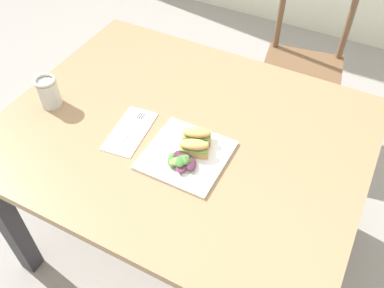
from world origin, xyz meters
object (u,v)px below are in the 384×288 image
Objects in this scene: plate_lunch at (186,155)px; sandwich_half_back at (197,135)px; mason_jar_iced_tea at (49,93)px; sandwich_half_front at (194,148)px; fork_on_napkin at (132,127)px; dining_table at (183,152)px; chair_wooden_far at (303,66)px.

sandwich_half_back is (0.00, 0.07, 0.03)m from plate_lunch.
plate_lunch is 0.56m from mason_jar_iced_tea.
sandwich_half_front is at bearing 34.32° from plate_lunch.
fork_on_napkin is at bearing -170.61° from sandwich_half_back.
mason_jar_iced_tea reaches higher than dining_table.
sandwich_half_front is 0.92× the size of mason_jar_iced_tea.
sandwich_half_back is 0.24m from fork_on_napkin.
mason_jar_iced_tea is (-0.56, -0.07, 0.01)m from sandwich_half_back.
plate_lunch is at bearing -96.57° from chair_wooden_far.
dining_table is 0.20m from sandwich_half_front.
dining_table is at bearing 153.94° from sandwich_half_back.
dining_table is 0.17m from sandwich_half_back.
sandwich_half_back is at bearing 108.23° from sandwich_half_front.
chair_wooden_far is 1.05m from sandwich_half_back.
sandwich_half_front is 0.57× the size of fork_on_napkin.
sandwich_half_front is 0.58m from mason_jar_iced_tea.
chair_wooden_far reaches higher than sandwich_half_front.
mason_jar_iced_tea reaches higher than sandwich_half_back.
plate_lunch is 2.44× the size of sandwich_half_back.
chair_wooden_far is 3.37× the size of plate_lunch.
plate_lunch is 2.26× the size of mason_jar_iced_tea.
mason_jar_iced_tea is (-0.33, -0.03, 0.05)m from fork_on_napkin.
mason_jar_iced_tea is at bearing -122.73° from chair_wooden_far.
sandwich_half_back reaches higher than dining_table.
chair_wooden_far is at bearing 83.20° from sandwich_half_back.
fork_on_napkin is 1.62× the size of mason_jar_iced_tea.
sandwich_half_front and sandwich_half_back have the same top height.
dining_table is 0.99m from chair_wooden_far.
fork_on_napkin is at bearing 173.02° from plate_lunch.
dining_table is 10.92× the size of mason_jar_iced_tea.
sandwich_half_back is 0.92× the size of mason_jar_iced_tea.
chair_wooden_far is at bearing 57.27° from mason_jar_iced_tea.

